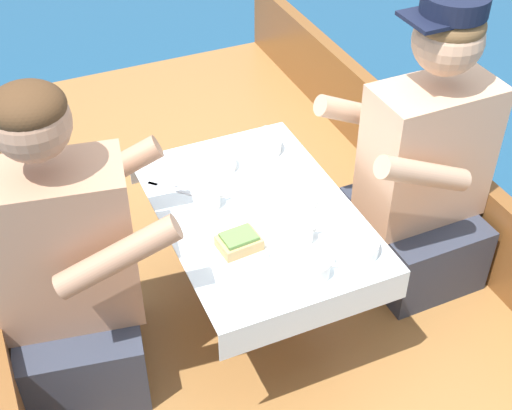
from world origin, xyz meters
name	(u,v)px	position (x,y,z in m)	size (l,w,h in m)	color
ground_plane	(247,353)	(0.00, 0.00, 0.00)	(60.00, 60.00, 0.00)	navy
boat_deck	(246,322)	(0.00, 0.00, 0.18)	(1.71, 3.50, 0.36)	#9E6B38
gunwale_starboard	(448,193)	(0.83, 0.00, 0.53)	(0.06, 3.50, 0.34)	brown
cockpit_table	(256,222)	(0.00, -0.09, 0.74)	(0.57, 0.84, 0.43)	#B2B2B7
person_port	(68,273)	(-0.59, -0.10, 0.76)	(0.57, 0.52, 1.01)	#333847
person_starboard	(422,172)	(0.59, -0.12, 0.78)	(0.53, 0.44, 1.04)	#333847
plate_sandwich	(239,249)	(-0.12, -0.23, 0.79)	(0.18, 0.18, 0.01)	white
plate_bread	(286,198)	(0.11, -0.08, 0.79)	(0.20, 0.20, 0.01)	white
sandwich	(239,242)	(-0.12, -0.23, 0.82)	(0.12, 0.10, 0.05)	tan
bowl_port_near	(353,245)	(0.18, -0.37, 0.81)	(0.15, 0.15, 0.04)	white
bowl_starboard_near	(218,162)	(-0.03, 0.17, 0.81)	(0.12, 0.12, 0.04)	white
bowl_center_far	(260,144)	(0.14, 0.20, 0.81)	(0.15, 0.15, 0.04)	white
coffee_cup_port	(208,198)	(-0.13, -0.01, 0.82)	(0.10, 0.08, 0.06)	white
coffee_cup_starboard	(300,232)	(0.06, -0.27, 0.82)	(0.10, 0.08, 0.06)	white
coffee_cup_center	(317,268)	(0.04, -0.41, 0.81)	(0.10, 0.08, 0.05)	white
utensil_spoon_center	(189,185)	(-0.15, 0.11, 0.79)	(0.16, 0.09, 0.01)	silver
utensil_fork_port	(167,188)	(-0.22, 0.13, 0.79)	(0.13, 0.13, 0.00)	silver
utensil_knife_port	(182,159)	(-0.12, 0.25, 0.79)	(0.17, 0.01, 0.00)	silver
utensil_spoon_starboard	(276,132)	(0.24, 0.27, 0.79)	(0.08, 0.16, 0.01)	silver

